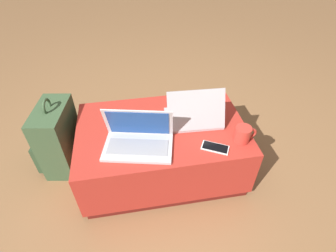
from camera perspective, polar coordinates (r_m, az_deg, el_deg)
The scene contains 7 objects.
ground_plane at distance 1.87m, azimuth -1.26°, elevation -9.03°, with size 14.00×14.00×0.00m, color olive.
ottoman at distance 1.72m, azimuth -1.35°, elevation -4.94°, with size 1.02×0.66×0.38m.
laptop_near at distance 1.46m, azimuth -6.49°, elevation -2.78°, with size 0.42×0.30×0.23m.
laptop_far at distance 1.61m, azimuth 5.67°, elevation 2.30°, with size 0.35×0.26×0.24m.
cell_phone at distance 1.48m, azimuth 10.22°, elevation -4.62°, with size 0.17×0.13×0.01m.
backpack at distance 1.89m, azimuth -22.96°, elevation -2.58°, with size 0.28×0.37×0.55m.
coffee_mug at distance 1.54m, azimuth 16.09°, elevation -1.68°, with size 0.13×0.09×0.09m.
Camera 1 is at (-0.16, -1.18, 1.43)m, focal length 28.00 mm.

